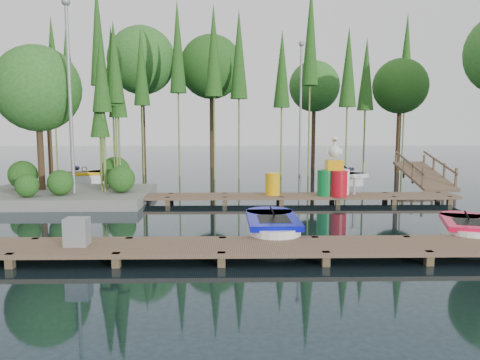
{
  "coord_description": "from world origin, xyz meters",
  "views": [
    {
      "loc": [
        0.18,
        -14.45,
        2.94
      ],
      "look_at": [
        0.5,
        0.5,
        1.1
      ],
      "focal_mm": 35.0,
      "sensor_mm": 36.0,
      "label": 1
    }
  ],
  "objects_px": {
    "utility_cabinet": "(77,232)",
    "drum_cluster": "(335,178)",
    "island": "(56,116)",
    "boat_blue": "(272,229)",
    "yellow_barrel": "(273,184)",
    "boat_yellow_far": "(83,177)",
    "boat_red": "(466,231)"
  },
  "relations": [
    {
      "from": "utility_cabinet",
      "to": "drum_cluster",
      "type": "xyz_separation_m",
      "value": [
        7.13,
        6.84,
        0.33
      ]
    },
    {
      "from": "boat_red",
      "to": "drum_cluster",
      "type": "xyz_separation_m",
      "value": [
        -2.14,
        5.38,
        0.69
      ]
    },
    {
      "from": "island",
      "to": "boat_yellow_far",
      "type": "bearing_deg",
      "value": 98.17
    },
    {
      "from": "boat_red",
      "to": "boat_yellow_far",
      "type": "bearing_deg",
      "value": 156.57
    },
    {
      "from": "boat_red",
      "to": "boat_blue",
      "type": "bearing_deg",
      "value": -164.34
    },
    {
      "from": "utility_cabinet",
      "to": "yellow_barrel",
      "type": "height_order",
      "value": "yellow_barrel"
    },
    {
      "from": "yellow_barrel",
      "to": "drum_cluster",
      "type": "height_order",
      "value": "drum_cluster"
    },
    {
      "from": "island",
      "to": "boat_blue",
      "type": "xyz_separation_m",
      "value": [
        7.55,
        -6.18,
        -2.91
      ]
    },
    {
      "from": "yellow_barrel",
      "to": "drum_cluster",
      "type": "relative_size",
      "value": 0.38
    },
    {
      "from": "utility_cabinet",
      "to": "drum_cluster",
      "type": "bearing_deg",
      "value": 43.84
    },
    {
      "from": "island",
      "to": "utility_cabinet",
      "type": "bearing_deg",
      "value": -67.88
    },
    {
      "from": "island",
      "to": "utility_cabinet",
      "type": "xyz_separation_m",
      "value": [
        3.17,
        -7.79,
        -2.58
      ]
    },
    {
      "from": "boat_yellow_far",
      "to": "utility_cabinet",
      "type": "relative_size",
      "value": 4.8
    },
    {
      "from": "island",
      "to": "utility_cabinet",
      "type": "relative_size",
      "value": 11.26
    },
    {
      "from": "island",
      "to": "drum_cluster",
      "type": "bearing_deg",
      "value": -5.26
    },
    {
      "from": "boat_yellow_far",
      "to": "yellow_barrel",
      "type": "distance_m",
      "value": 10.55
    },
    {
      "from": "drum_cluster",
      "to": "utility_cabinet",
      "type": "bearing_deg",
      "value": -136.16
    },
    {
      "from": "utility_cabinet",
      "to": "yellow_barrel",
      "type": "distance_m",
      "value": 8.53
    },
    {
      "from": "boat_red",
      "to": "boat_yellow_far",
      "type": "distance_m",
      "value": 17.4
    },
    {
      "from": "boat_red",
      "to": "yellow_barrel",
      "type": "height_order",
      "value": "yellow_barrel"
    },
    {
      "from": "yellow_barrel",
      "to": "boat_red",
      "type": "bearing_deg",
      "value": -51.6
    },
    {
      "from": "island",
      "to": "yellow_barrel",
      "type": "xyz_separation_m",
      "value": [
        8.04,
        -0.79,
        -2.48
      ]
    },
    {
      "from": "island",
      "to": "boat_red",
      "type": "xyz_separation_m",
      "value": [
        12.43,
        -6.33,
        -2.95
      ]
    },
    {
      "from": "island",
      "to": "boat_blue",
      "type": "bearing_deg",
      "value": -39.32
    },
    {
      "from": "boat_yellow_far",
      "to": "drum_cluster",
      "type": "relative_size",
      "value": 1.35
    },
    {
      "from": "boat_blue",
      "to": "boat_yellow_far",
      "type": "bearing_deg",
      "value": 125.7
    },
    {
      "from": "boat_yellow_far",
      "to": "boat_red",
      "type": "bearing_deg",
      "value": -42.87
    },
    {
      "from": "boat_red",
      "to": "utility_cabinet",
      "type": "height_order",
      "value": "utility_cabinet"
    },
    {
      "from": "boat_blue",
      "to": "yellow_barrel",
      "type": "xyz_separation_m",
      "value": [
        0.49,
        5.39,
        0.44
      ]
    },
    {
      "from": "boat_yellow_far",
      "to": "drum_cluster",
      "type": "distance_m",
      "value": 12.57
    },
    {
      "from": "boat_red",
      "to": "drum_cluster",
      "type": "bearing_deg",
      "value": 129.1
    },
    {
      "from": "island",
      "to": "utility_cabinet",
      "type": "height_order",
      "value": "island"
    }
  ]
}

